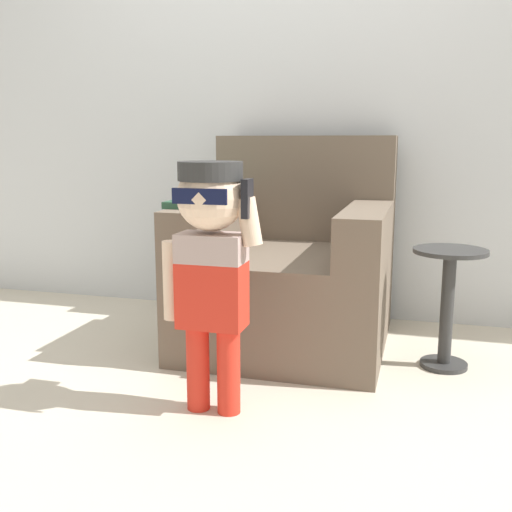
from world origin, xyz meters
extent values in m
plane|color=beige|center=(0.00, 0.00, 0.00)|extent=(10.00, 10.00, 0.00)
cube|color=silver|center=(0.00, 0.74, 1.30)|extent=(10.00, 0.05, 2.60)
cube|color=#6B5B4C|center=(0.15, 0.17, 0.23)|extent=(0.92, 0.96, 0.46)
cube|color=#6B5B4C|center=(0.15, 0.55, 0.73)|extent=(0.92, 0.20, 0.54)
cube|color=#6B5B4C|center=(-0.21, 0.07, 0.57)|extent=(0.19, 0.77, 0.22)
cube|color=#6B5B4C|center=(0.52, 0.07, 0.57)|extent=(0.19, 0.77, 0.22)
cube|color=#284C38|center=(-0.21, 0.07, 0.69)|extent=(0.23, 0.53, 0.03)
cylinder|color=red|center=(0.00, -0.63, 0.16)|extent=(0.08, 0.08, 0.32)
cylinder|color=red|center=(0.12, -0.63, 0.16)|extent=(0.08, 0.08, 0.32)
cube|color=red|center=(0.06, -0.63, 0.44)|extent=(0.23, 0.13, 0.23)
cube|color=#B29993|center=(0.06, -0.63, 0.60)|extent=(0.23, 0.13, 0.10)
sphere|color=beige|center=(0.06, -0.63, 0.78)|extent=(0.23, 0.23, 0.23)
cylinder|color=#2D2D2D|center=(0.06, -0.63, 0.87)|extent=(0.22, 0.22, 0.06)
cube|color=#2D2D2D|center=(0.06, -0.52, 0.84)|extent=(0.13, 0.11, 0.01)
cube|color=#0F1433|center=(0.06, -0.74, 0.79)|extent=(0.19, 0.01, 0.05)
cylinder|color=beige|center=(-0.09, -0.63, 0.48)|extent=(0.07, 0.07, 0.28)
cylinder|color=beige|center=(0.20, -0.63, 0.70)|extent=(0.09, 0.07, 0.17)
cube|color=black|center=(0.19, -0.64, 0.78)|extent=(0.02, 0.07, 0.13)
cylinder|color=#333333|center=(0.88, 0.05, 0.01)|extent=(0.20, 0.20, 0.02)
cylinder|color=#333333|center=(0.88, 0.05, 0.25)|extent=(0.06, 0.06, 0.50)
cylinder|color=#333333|center=(0.88, 0.05, 0.51)|extent=(0.31, 0.31, 0.02)
camera|label=1|loc=(0.76, -2.55, 0.97)|focal=42.00mm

